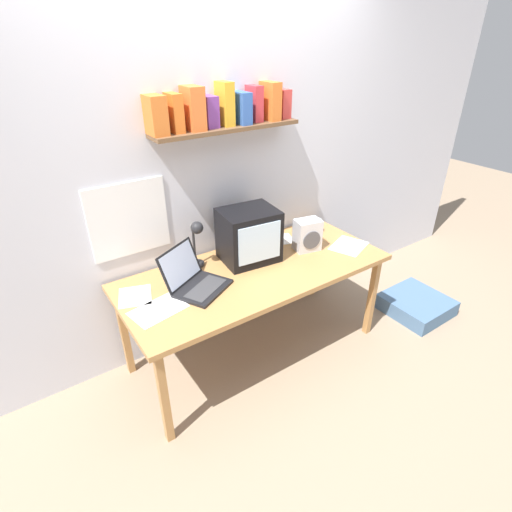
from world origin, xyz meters
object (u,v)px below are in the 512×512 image
Objects in this scene: crt_monitor at (249,235)px; loose_paper_near_monitor at (278,240)px; open_notebook at (158,310)px; floor_cushion at (416,305)px; corner_desk at (256,276)px; loose_paper_near_laptop at (135,296)px; space_heater at (307,235)px; desk_lamp at (196,239)px; juice_glass at (316,227)px; laptop at (193,278)px; printed_handout at (349,246)px.

crt_monitor is 1.46× the size of loose_paper_near_monitor.
floor_cushion is at bearing -8.88° from open_notebook.
corner_desk is 6.84× the size of loose_paper_near_laptop.
floor_cushion is at bearing -11.76° from space_heater.
open_notebook is at bearing -152.92° from desk_lamp.
open_notebook is at bearing -73.19° from loose_paper_near_laptop.
open_notebook is 1.21× the size of loose_paper_near_monitor.
loose_paper_near_laptop reaches higher than corner_desk.
desk_lamp is at bearing 169.70° from crt_monitor.
desk_lamp is 0.55m from open_notebook.
corner_desk is 0.49m from space_heater.
desk_lamp reaches higher than open_notebook.
juice_glass is 0.51× the size of space_heater.
laptop is 0.30m from open_notebook.
open_notebook is at bearing -170.38° from juice_glass.
printed_handout is at bearing -45.24° from loose_paper_near_monitor.
floor_cushion is (0.93, -0.40, -0.76)m from space_heater.
crt_monitor is at bearing 175.60° from space_heater.
crt_monitor is at bearing 159.66° from printed_handout.
loose_paper_near_monitor is (0.68, 0.01, -0.21)m from desk_lamp.
printed_handout is (0.05, -0.31, -0.05)m from juice_glass.
loose_paper_near_monitor is at bearing -13.30° from laptop.
corner_desk is at bearing 4.29° from open_notebook.
loose_paper_near_laptop is at bearing -177.63° from desk_lamp.
desk_lamp is at bearing 175.37° from space_heater.
space_heater is 0.27m from loose_paper_near_monitor.
loose_paper_near_laptop is at bearing 168.95° from corner_desk.
juice_glass is at bearing 1.37° from loose_paper_near_laptop.
space_heater is at bearing 156.51° from floor_cushion.
corner_desk is 1.56m from floor_cushion.
floor_cushion is (1.69, -0.63, -0.85)m from desk_lamp.
desk_lamp is 0.53m from loose_paper_near_laptop.
laptop is 0.90m from space_heater.
space_heater is (0.76, -0.22, -0.10)m from desk_lamp.
loose_paper_near_monitor is (0.34, 0.11, -0.18)m from crt_monitor.
loose_paper_near_monitor reaches higher than corner_desk.
space_heater is at bearing -70.43° from loose_paper_near_monitor.
loose_paper_near_laptop is (-1.23, 0.13, -0.11)m from space_heater.
open_notebook is 1.26× the size of loose_paper_near_laptop.
open_notebook is at bearing 171.84° from laptop.
laptop is 1.32× the size of open_notebook.
space_heater is at bearing 153.92° from printed_handout.
open_notebook reaches higher than corner_desk.
laptop is at bearing -161.96° from crt_monitor.
juice_glass is 1.48m from loose_paper_near_laptop.
laptop is at bearing -169.71° from space_heater.
juice_glass reaches higher than loose_paper_near_monitor.
corner_desk is at bearing -48.15° from desk_lamp.
printed_handout and loose_paper_near_monitor have the same top height.
desk_lamp is (0.14, 0.20, 0.15)m from laptop.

